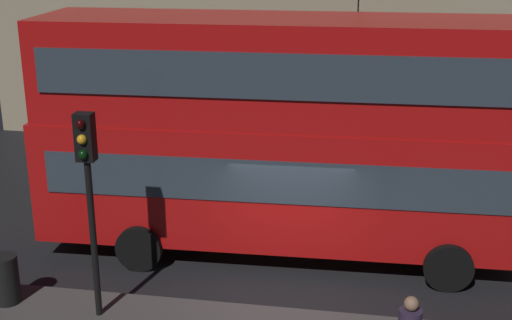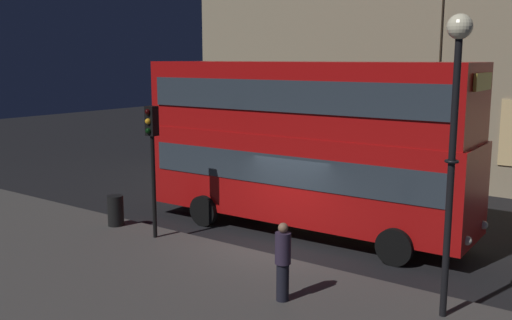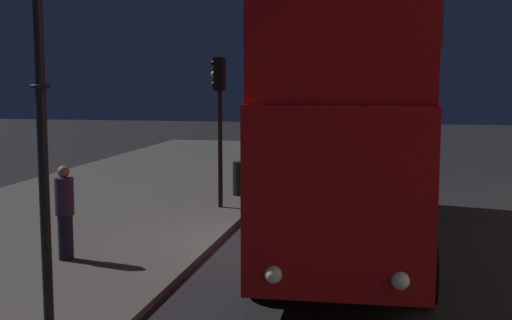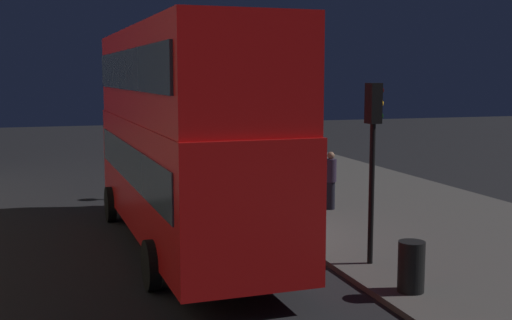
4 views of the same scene
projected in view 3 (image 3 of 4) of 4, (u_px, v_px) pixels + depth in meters
The scene contains 7 objects.
ground_plane at pixel (251, 245), 14.05m from camera, with size 80.00×80.00×0.00m, color black.
sidewalk_slab at pixel (40, 232), 14.97m from camera, with size 44.00×8.28×0.12m, color #423F3D.
double_decker_bus at pixel (350, 105), 13.70m from camera, with size 10.63×3.13×5.24m.
traffic_light_near_kerb at pixel (219, 100), 17.22m from camera, with size 0.33×0.36×3.88m.
street_lamp at pixel (37, 2), 8.68m from camera, with size 0.49×0.49×6.05m.
pedestrian at pixel (65, 211), 12.34m from camera, with size 0.35×0.35×1.75m.
litter_bin at pixel (241, 179), 19.33m from camera, with size 0.50×0.50×0.96m, color black.
Camera 3 is at (13.45, 2.78, 3.44)m, focal length 47.06 mm.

